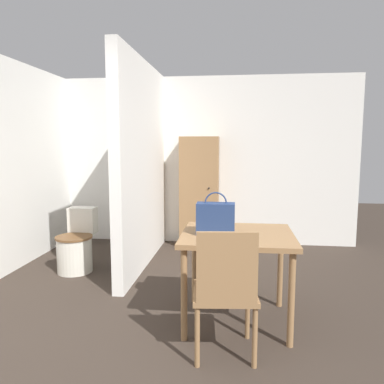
# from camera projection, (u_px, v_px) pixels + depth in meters

# --- Properties ---
(wall_back) EXTENTS (4.89, 0.12, 2.50)m
(wall_back) POSITION_uv_depth(u_px,v_px,m) (192.00, 161.00, 5.71)
(wall_back) COLOR white
(wall_back) RESTS_ON ground_plane
(partition_wall) EXTENTS (0.12, 2.18, 2.50)m
(partition_wall) POSITION_uv_depth(u_px,v_px,m) (143.00, 165.00, 4.63)
(partition_wall) COLOR white
(partition_wall) RESTS_ON ground_plane
(dining_table) EXTENTS (0.92, 0.83, 0.77)m
(dining_table) POSITION_uv_depth(u_px,v_px,m) (237.00, 244.00, 3.12)
(dining_table) COLOR #997047
(dining_table) RESTS_ON ground_plane
(wooden_chair) EXTENTS (0.49, 0.49, 0.95)m
(wooden_chair) POSITION_uv_depth(u_px,v_px,m) (225.00, 289.00, 2.60)
(wooden_chair) COLOR #997047
(wooden_chair) RESTS_ON ground_plane
(toilet) EXTENTS (0.43, 0.58, 0.73)m
(toilet) POSITION_uv_depth(u_px,v_px,m) (76.00, 246.00, 4.47)
(toilet) COLOR silver
(toilet) RESTS_ON ground_plane
(handbag) EXTENTS (0.31, 0.14, 0.35)m
(handbag) POSITION_uv_depth(u_px,v_px,m) (216.00, 218.00, 3.06)
(handbag) COLOR navy
(handbag) RESTS_ON dining_table
(wooden_cabinet) EXTENTS (0.56, 0.36, 1.61)m
(wooden_cabinet) POSITION_uv_depth(u_px,v_px,m) (199.00, 192.00, 5.50)
(wooden_cabinet) COLOR #997047
(wooden_cabinet) RESTS_ON ground_plane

